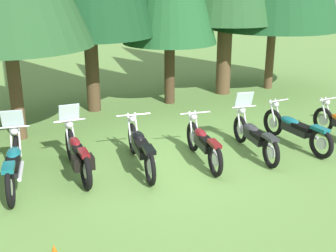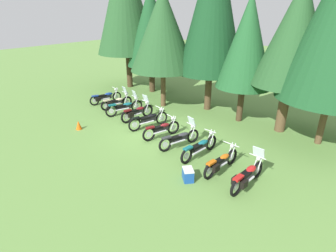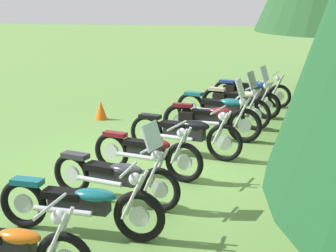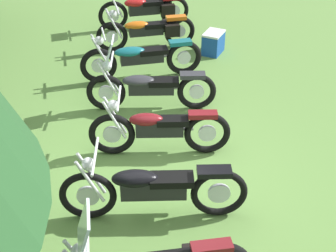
{
  "view_description": "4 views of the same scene",
  "coord_description": "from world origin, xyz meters",
  "px_view_note": "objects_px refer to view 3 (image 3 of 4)",
  "views": [
    {
      "loc": [
        -5.03,
        -7.36,
        3.97
      ],
      "look_at": [
        -0.1,
        0.0,
        0.92
      ],
      "focal_mm": 46.32,
      "sensor_mm": 36.0,
      "label": 1
    },
    {
      "loc": [
        8.43,
        -9.82,
        5.93
      ],
      "look_at": [
        0.81,
        0.02,
        0.55
      ],
      "focal_mm": 28.9,
      "sensor_mm": 36.0,
      "label": 2
    },
    {
      "loc": [
        9.89,
        1.38,
        3.28
      ],
      "look_at": [
        -0.64,
        -0.1,
        0.61
      ],
      "focal_mm": 58.98,
      "sensor_mm": 36.0,
      "label": 3
    },
    {
      "loc": [
        -5.33,
        1.66,
        4.63
      ],
      "look_at": [
        0.47,
        -0.37,
        0.6
      ],
      "focal_mm": 53.08,
      "sensor_mm": 36.0,
      "label": 4
    }
  ],
  "objects_px": {
    "motorcycle_3": "(210,119)",
    "motorcycle_4": "(185,132)",
    "motorcycle_0": "(250,90)",
    "motorcycle_2": "(223,107)",
    "motorcycle_1": "(239,99)",
    "motorcycle_7": "(80,204)",
    "motorcycle_8": "(0,245)",
    "motorcycle_5": "(148,152)",
    "motorcycle_6": "(116,175)",
    "traffic_cone": "(101,110)"
  },
  "relations": [
    {
      "from": "motorcycle_3",
      "to": "motorcycle_5",
      "type": "xyz_separation_m",
      "value": [
        2.6,
        -0.94,
        -0.03
      ]
    },
    {
      "from": "motorcycle_5",
      "to": "motorcycle_7",
      "type": "distance_m",
      "value": 2.55
    },
    {
      "from": "motorcycle_5",
      "to": "motorcycle_0",
      "type": "bearing_deg",
      "value": 92.4
    },
    {
      "from": "motorcycle_2",
      "to": "traffic_cone",
      "type": "xyz_separation_m",
      "value": [
        -0.31,
        -3.13,
        -0.25
      ]
    },
    {
      "from": "motorcycle_0",
      "to": "motorcycle_8",
      "type": "bearing_deg",
      "value": -88.79
    },
    {
      "from": "motorcycle_8",
      "to": "motorcycle_6",
      "type": "bearing_deg",
      "value": 80.4
    },
    {
      "from": "motorcycle_2",
      "to": "traffic_cone",
      "type": "bearing_deg",
      "value": -166.04
    },
    {
      "from": "traffic_cone",
      "to": "motorcycle_6",
      "type": "bearing_deg",
      "value": 17.07
    },
    {
      "from": "motorcycle_8",
      "to": "motorcycle_4",
      "type": "bearing_deg",
      "value": 80.42
    },
    {
      "from": "motorcycle_5",
      "to": "motorcycle_6",
      "type": "xyz_separation_m",
      "value": [
        1.31,
        -0.27,
        0.01
      ]
    },
    {
      "from": "motorcycle_3",
      "to": "motorcycle_6",
      "type": "xyz_separation_m",
      "value": [
        3.91,
        -1.22,
        -0.02
      ]
    },
    {
      "from": "motorcycle_3",
      "to": "motorcycle_4",
      "type": "xyz_separation_m",
      "value": [
        1.28,
        -0.42,
        0.0
      ]
    },
    {
      "from": "motorcycle_6",
      "to": "motorcycle_7",
      "type": "height_order",
      "value": "motorcycle_6"
    },
    {
      "from": "motorcycle_5",
      "to": "motorcycle_7",
      "type": "relative_size",
      "value": 0.87
    },
    {
      "from": "motorcycle_0",
      "to": "motorcycle_1",
      "type": "height_order",
      "value": "motorcycle_1"
    },
    {
      "from": "motorcycle_0",
      "to": "motorcycle_1",
      "type": "relative_size",
      "value": 1.06
    },
    {
      "from": "motorcycle_0",
      "to": "motorcycle_2",
      "type": "relative_size",
      "value": 0.95
    },
    {
      "from": "motorcycle_0",
      "to": "motorcycle_3",
      "type": "bearing_deg",
      "value": -86.05
    },
    {
      "from": "motorcycle_3",
      "to": "motorcycle_7",
      "type": "height_order",
      "value": "motorcycle_3"
    },
    {
      "from": "motorcycle_1",
      "to": "motorcycle_2",
      "type": "height_order",
      "value": "motorcycle_2"
    },
    {
      "from": "motorcycle_2",
      "to": "motorcycle_5",
      "type": "height_order",
      "value": "motorcycle_2"
    },
    {
      "from": "motorcycle_7",
      "to": "traffic_cone",
      "type": "height_order",
      "value": "motorcycle_7"
    },
    {
      "from": "motorcycle_0",
      "to": "motorcycle_6",
      "type": "xyz_separation_m",
      "value": [
        7.74,
        -2.09,
        0.01
      ]
    },
    {
      "from": "motorcycle_6",
      "to": "motorcycle_7",
      "type": "xyz_separation_m",
      "value": [
        1.19,
        -0.2,
        -0.01
      ]
    },
    {
      "from": "motorcycle_0",
      "to": "motorcycle_8",
      "type": "height_order",
      "value": "motorcycle_8"
    },
    {
      "from": "motorcycle_0",
      "to": "motorcycle_2",
      "type": "xyz_separation_m",
      "value": [
        2.58,
        -0.64,
        0.04
      ]
    },
    {
      "from": "motorcycle_2",
      "to": "motorcycle_3",
      "type": "distance_m",
      "value": 1.27
    },
    {
      "from": "motorcycle_2",
      "to": "motorcycle_3",
      "type": "xyz_separation_m",
      "value": [
        1.25,
        -0.23,
        -0.01
      ]
    },
    {
      "from": "motorcycle_0",
      "to": "motorcycle_6",
      "type": "height_order",
      "value": "motorcycle_6"
    },
    {
      "from": "motorcycle_0",
      "to": "motorcycle_7",
      "type": "xyz_separation_m",
      "value": [
        8.94,
        -2.29,
        0.0
      ]
    },
    {
      "from": "motorcycle_5",
      "to": "motorcycle_6",
      "type": "bearing_deg",
      "value": -83.6
    },
    {
      "from": "motorcycle_1",
      "to": "traffic_cone",
      "type": "distance_m",
      "value": 3.6
    },
    {
      "from": "motorcycle_2",
      "to": "motorcycle_8",
      "type": "height_order",
      "value": "motorcycle_2"
    },
    {
      "from": "motorcycle_3",
      "to": "motorcycle_5",
      "type": "distance_m",
      "value": 2.76
    },
    {
      "from": "motorcycle_1",
      "to": "motorcycle_7",
      "type": "xyz_separation_m",
      "value": [
        7.52,
        -2.02,
        -0.0
      ]
    },
    {
      "from": "traffic_cone",
      "to": "motorcycle_5",
      "type": "bearing_deg",
      "value": 25.15
    },
    {
      "from": "motorcycle_1",
      "to": "motorcycle_8",
      "type": "height_order",
      "value": "motorcycle_1"
    },
    {
      "from": "motorcycle_2",
      "to": "motorcycle_3",
      "type": "bearing_deg",
      "value": -80.86
    },
    {
      "from": "motorcycle_1",
      "to": "motorcycle_6",
      "type": "height_order",
      "value": "motorcycle_1"
    },
    {
      "from": "motorcycle_3",
      "to": "motorcycle_8",
      "type": "relative_size",
      "value": 1.02
    },
    {
      "from": "motorcycle_3",
      "to": "motorcycle_4",
      "type": "bearing_deg",
      "value": -97.5
    },
    {
      "from": "motorcycle_4",
      "to": "motorcycle_8",
      "type": "xyz_separation_m",
      "value": [
        5.12,
        -1.56,
        -0.05
      ]
    },
    {
      "from": "motorcycle_1",
      "to": "motorcycle_4",
      "type": "relative_size",
      "value": 0.89
    },
    {
      "from": "motorcycle_5",
      "to": "motorcycle_7",
      "type": "xyz_separation_m",
      "value": [
        2.5,
        -0.48,
        -0.0
      ]
    },
    {
      "from": "motorcycle_8",
      "to": "traffic_cone",
      "type": "distance_m",
      "value": 8.01
    },
    {
      "from": "motorcycle_7",
      "to": "motorcycle_1",
      "type": "bearing_deg",
      "value": 82.09
    },
    {
      "from": "motorcycle_2",
      "to": "motorcycle_6",
      "type": "xyz_separation_m",
      "value": [
        5.16,
        -1.45,
        -0.03
      ]
    },
    {
      "from": "motorcycle_4",
      "to": "motorcycle_8",
      "type": "relative_size",
      "value": 1.07
    },
    {
      "from": "motorcycle_4",
      "to": "motorcycle_7",
      "type": "relative_size",
      "value": 0.98
    },
    {
      "from": "motorcycle_4",
      "to": "motorcycle_7",
      "type": "xyz_separation_m",
      "value": [
        3.83,
        -1.0,
        -0.04
      ]
    }
  ]
}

